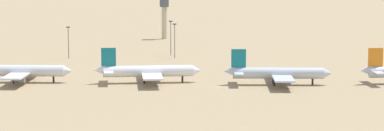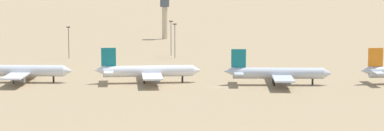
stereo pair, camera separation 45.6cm
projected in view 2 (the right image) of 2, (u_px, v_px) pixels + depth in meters
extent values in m
plane|color=#9E8460|center=(219.00, 87.00, 290.20)|extent=(4000.00, 4000.00, 0.00)
cylinder|color=silver|center=(19.00, 71.00, 299.55)|extent=(34.90, 6.10, 4.34)
cone|color=silver|center=(68.00, 71.00, 298.82)|extent=(3.46, 4.28, 4.12)
cube|color=silver|center=(22.00, 72.00, 299.60)|extent=(9.14, 35.06, 0.61)
cylinder|color=slate|center=(30.00, 73.00, 307.82)|extent=(4.02, 2.58, 2.39)
cylinder|color=slate|center=(20.00, 80.00, 291.71)|extent=(4.02, 2.58, 2.39)
cylinder|color=black|center=(54.00, 79.00, 299.50)|extent=(0.76, 0.76, 2.39)
cylinder|color=black|center=(17.00, 78.00, 302.65)|extent=(0.76, 0.76, 2.39)
cylinder|color=black|center=(14.00, 80.00, 297.50)|extent=(0.76, 0.76, 2.39)
cylinder|color=white|center=(148.00, 71.00, 298.45)|extent=(34.68, 7.18, 4.30)
cone|color=white|center=(197.00, 70.00, 300.23)|extent=(3.56, 4.35, 4.09)
cone|color=white|center=(99.00, 70.00, 296.58)|extent=(4.60, 4.01, 3.66)
cube|color=#14727A|center=(109.00, 57.00, 296.24)|extent=(5.62, 1.01, 7.00)
cube|color=white|center=(109.00, 69.00, 301.20)|extent=(4.05, 7.58, 0.39)
cube|color=white|center=(109.00, 72.00, 292.71)|extent=(4.05, 7.58, 0.39)
cube|color=white|center=(151.00, 73.00, 298.64)|extent=(10.18, 34.93, 0.60)
cylinder|color=slate|center=(153.00, 73.00, 306.91)|extent=(4.06, 2.68, 2.37)
cylinder|color=slate|center=(155.00, 80.00, 291.00)|extent=(4.06, 2.68, 2.37)
cylinder|color=black|center=(182.00, 79.00, 300.16)|extent=(0.75, 0.75, 2.37)
cylinder|color=black|center=(144.00, 79.00, 301.30)|extent=(0.75, 0.75, 2.37)
cylinder|color=black|center=(144.00, 81.00, 296.21)|extent=(0.75, 0.75, 2.37)
cylinder|color=silver|center=(278.00, 73.00, 293.54)|extent=(34.26, 5.51, 4.27)
cone|color=silver|center=(328.00, 73.00, 293.09)|extent=(3.35, 4.17, 4.05)
cone|color=silver|center=(229.00, 71.00, 293.90)|extent=(4.40, 3.78, 3.63)
cube|color=#14727A|center=(239.00, 58.00, 293.13)|extent=(5.56, 0.74, 6.93)
cube|color=silver|center=(238.00, 70.00, 298.07)|extent=(3.68, 7.37, 0.38)
cube|color=silver|center=(239.00, 74.00, 289.62)|extent=(3.68, 7.37, 0.38)
cube|color=silver|center=(281.00, 75.00, 293.60)|extent=(8.50, 34.37, 0.60)
cylinder|color=slate|center=(282.00, 76.00, 301.70)|extent=(3.92, 2.49, 2.35)
cylinder|color=slate|center=(286.00, 82.00, 285.86)|extent=(3.92, 2.49, 2.35)
cylinder|color=black|center=(313.00, 82.00, 293.68)|extent=(0.75, 0.75, 2.35)
cylinder|color=black|center=(273.00, 81.00, 296.57)|extent=(0.75, 0.75, 2.35)
cylinder|color=black|center=(274.00, 83.00, 291.50)|extent=(0.75, 0.75, 2.35)
cone|color=silver|center=(366.00, 71.00, 294.89)|extent=(4.62, 4.01, 3.71)
cube|color=orange|center=(376.00, 57.00, 294.49)|extent=(5.69, 0.95, 7.09)
cube|color=silver|center=(372.00, 69.00, 299.53)|extent=(4.01, 7.65, 0.39)
cube|color=silver|center=(379.00, 73.00, 290.92)|extent=(4.01, 7.65, 0.39)
cylinder|color=#C6B793|center=(165.00, 23.00, 456.89)|extent=(3.20, 3.20, 18.94)
cube|color=#4C5660|center=(165.00, 2.00, 455.20)|extent=(5.20, 5.20, 5.34)
cylinder|color=#59595E|center=(69.00, 43.00, 369.76)|extent=(0.36, 0.36, 14.67)
cube|color=#333333|center=(68.00, 27.00, 368.71)|extent=(1.80, 0.50, 0.50)
cylinder|color=#59595E|center=(175.00, 41.00, 370.78)|extent=(0.36, 0.36, 16.00)
cube|color=#333333|center=(175.00, 24.00, 369.64)|extent=(1.80, 0.50, 0.50)
cylinder|color=#59595E|center=(171.00, 39.00, 380.42)|extent=(0.36, 0.36, 16.53)
cube|color=#333333|center=(171.00, 21.00, 379.24)|extent=(1.80, 0.50, 0.50)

